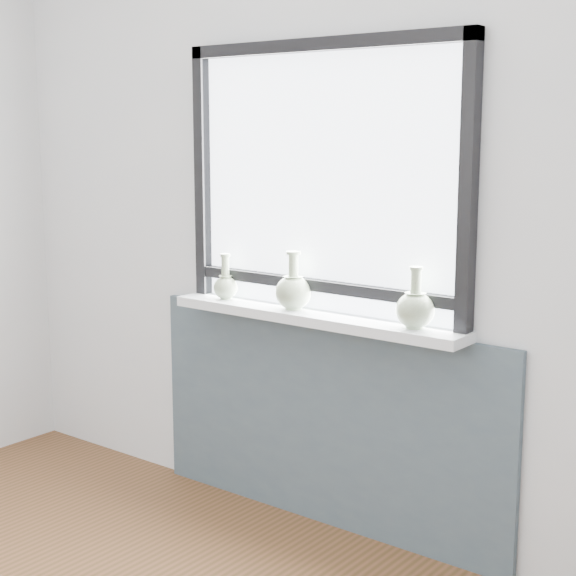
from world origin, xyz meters
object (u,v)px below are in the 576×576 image
Objects in this scene: windowsill at (313,317)px; vase_b at (293,290)px; vase_c at (415,308)px; vase_a at (226,285)px.

windowsill is 5.65× the size of vase_b.
vase_c is at bearing 0.15° from windowsill.
vase_b is at bearing 179.88° from vase_c.
vase_a is at bearing -179.69° from vase_b.
vase_c is (0.56, -0.00, -0.00)m from vase_b.
vase_b reaches higher than vase_a.
vase_c reaches higher than windowsill.
vase_a is 0.83× the size of vase_b.
vase_b is at bearing 178.65° from windowsill.
windowsill is at bearing -1.35° from vase_b.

